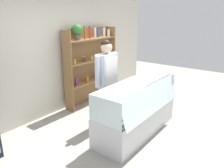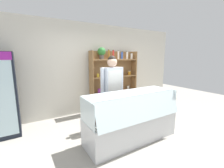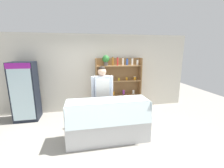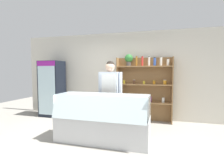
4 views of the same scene
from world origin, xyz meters
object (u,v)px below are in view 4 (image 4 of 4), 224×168
(drinks_fridge, at_px, (52,89))
(shop_clerk, at_px, (110,89))
(shelving_unit, at_px, (143,84))
(deli_display_case, at_px, (102,127))

(drinks_fridge, relative_size, shop_clerk, 1.05)
(drinks_fridge, distance_m, shop_clerk, 2.45)
(shelving_unit, relative_size, deli_display_case, 1.02)
(shelving_unit, xyz_separation_m, deli_display_case, (-0.66, -1.80, -0.80))
(shop_clerk, bearing_deg, shelving_unit, 57.98)
(drinks_fridge, bearing_deg, shelving_unit, 4.03)
(drinks_fridge, relative_size, deli_display_case, 0.93)
(shelving_unit, relative_size, shop_clerk, 1.14)
(drinks_fridge, xyz_separation_m, deli_display_case, (2.31, -1.60, -0.60))
(drinks_fridge, xyz_separation_m, shelving_unit, (2.97, 0.21, 0.20))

